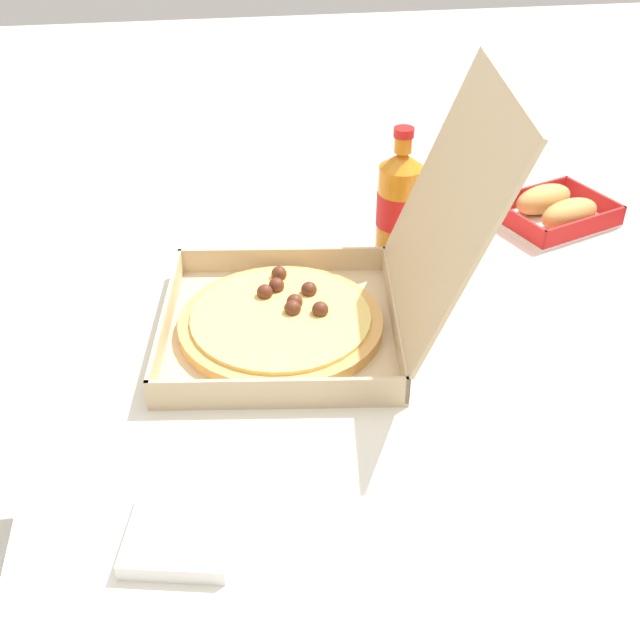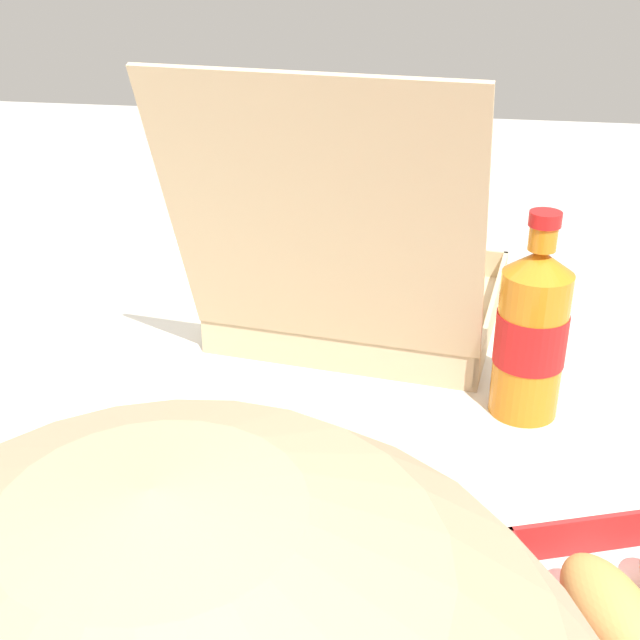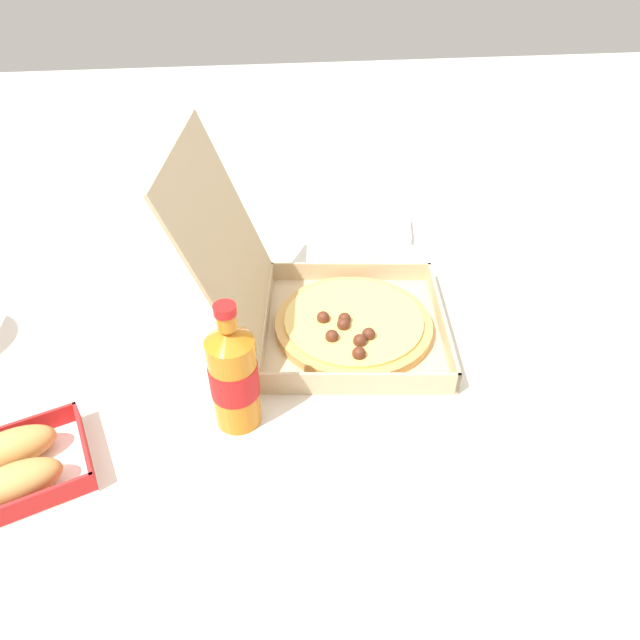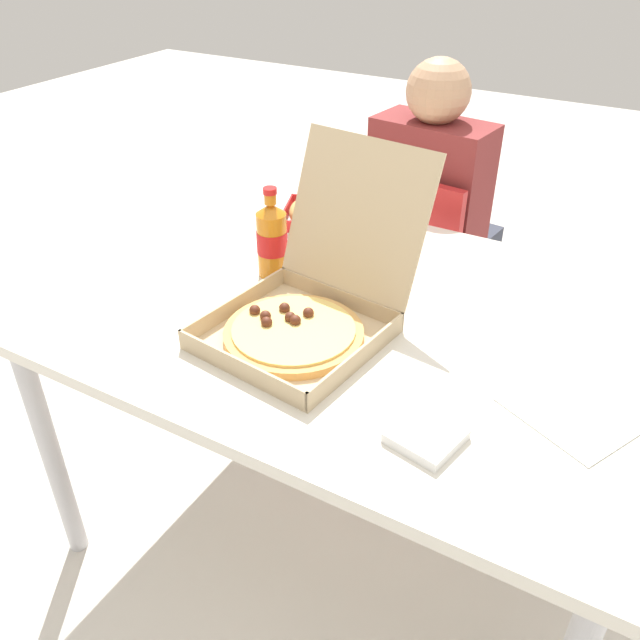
% 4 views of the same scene
% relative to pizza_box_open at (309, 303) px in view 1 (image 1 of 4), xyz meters
% --- Properties ---
extents(dining_table, '(1.39, 0.99, 0.75)m').
position_rel_pizza_box_open_xyz_m(dining_table, '(0.05, 0.13, -0.12)').
color(dining_table, silver).
rests_on(dining_table, ground_plane).
extents(pizza_box_open, '(0.39, 0.49, 0.36)m').
position_rel_pizza_box_open_xyz_m(pizza_box_open, '(0.00, 0.00, 0.00)').
color(pizza_box_open, tan).
rests_on(pizza_box_open, dining_table).
extents(bread_side_box, '(0.21, 0.23, 0.06)m').
position_rel_pizza_box_open_xyz_m(bread_side_box, '(-0.27, 0.49, -0.02)').
color(bread_side_box, white).
rests_on(bread_side_box, dining_table).
extents(cola_bottle, '(0.07, 0.07, 0.22)m').
position_rel_pizza_box_open_xyz_m(cola_bottle, '(-0.20, 0.17, 0.05)').
color(cola_bottle, orange).
rests_on(cola_bottle, dining_table).
extents(napkin_pile, '(0.13, 0.13, 0.02)m').
position_rel_pizza_box_open_xyz_m(napkin_pile, '(0.35, -0.18, -0.04)').
color(napkin_pile, white).
rests_on(napkin_pile, dining_table).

